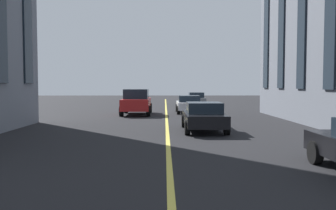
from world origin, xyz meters
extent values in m
cube|color=#D8C64C|center=(20.00, 0.00, 0.00)|extent=(80.00, 0.16, 0.01)
cylinder|color=black|center=(13.94, -4.04, 0.32)|extent=(0.64, 0.22, 0.64)
cube|color=silver|center=(32.38, -1.76, 0.59)|extent=(4.40, 1.80, 0.55)
cube|color=#19232D|center=(32.16, -1.76, 1.12)|extent=(1.85, 1.58, 0.50)
cylinder|color=black|center=(33.84, -0.90, 0.32)|extent=(0.64, 0.22, 0.64)
cylinder|color=black|center=(33.84, -2.63, 0.32)|extent=(0.64, 0.22, 0.64)
cylinder|color=black|center=(30.93, -0.90, 0.32)|extent=(0.64, 0.22, 0.64)
cylinder|color=black|center=(30.93, -2.63, 0.32)|extent=(0.64, 0.22, 0.64)
cube|color=slate|center=(42.90, -3.25, 0.57)|extent=(3.90, 1.75, 0.55)
cube|color=#19232D|center=(42.70, -3.25, 1.12)|extent=(1.64, 1.54, 0.55)
cylinder|color=black|center=(44.19, -2.41, 0.30)|extent=(0.60, 0.21, 0.60)
cylinder|color=black|center=(44.19, -4.09, 0.30)|extent=(0.60, 0.21, 0.60)
cylinder|color=black|center=(41.61, -2.41, 0.30)|extent=(0.60, 0.21, 0.60)
cylinder|color=black|center=(41.61, -4.09, 0.30)|extent=(0.60, 0.21, 0.60)
cube|color=#B21E1E|center=(30.76, 2.20, 0.78)|extent=(4.70, 1.95, 0.80)
cube|color=#19232D|center=(30.76, 2.20, 1.53)|extent=(2.58, 1.72, 0.70)
cylinder|color=black|center=(29.21, 1.26, 0.38)|extent=(0.76, 0.27, 0.76)
cylinder|color=black|center=(29.21, 3.14, 0.38)|extent=(0.76, 0.27, 0.76)
cylinder|color=black|center=(32.32, 1.26, 0.38)|extent=(0.76, 0.27, 0.76)
cylinder|color=black|center=(32.32, 3.14, 0.38)|extent=(0.76, 0.27, 0.76)
cube|color=black|center=(21.24, -1.73, 0.59)|extent=(4.40, 1.80, 0.55)
cube|color=#19232D|center=(21.02, -1.73, 1.12)|extent=(1.85, 1.58, 0.50)
cylinder|color=black|center=(22.69, -0.87, 0.32)|extent=(0.64, 0.22, 0.64)
cylinder|color=black|center=(22.69, -2.60, 0.32)|extent=(0.64, 0.22, 0.64)
cylinder|color=black|center=(19.79, -0.87, 0.32)|extent=(0.64, 0.22, 0.64)
cylinder|color=black|center=(19.79, -2.60, 0.32)|extent=(0.64, 0.22, 0.64)
cube|color=#19232D|center=(27.68, -7.45, 7.33)|extent=(1.10, 0.10, 10.71)
cube|color=#19232D|center=(31.18, -7.45, 7.33)|extent=(1.10, 0.10, 10.71)
camera|label=1|loc=(4.08, 0.12, 2.18)|focal=38.72mm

